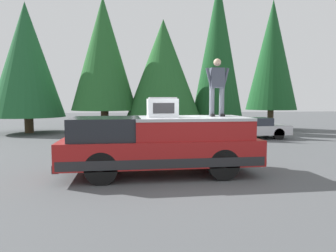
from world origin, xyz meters
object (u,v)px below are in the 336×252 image
Objects in this scene: compressor_unit at (162,107)px; person_on_truck_bed at (217,86)px; pickup_truck at (160,144)px; parked_car_silver at (251,128)px; parked_car_navy at (158,129)px.

person_on_truck_bed is at bearing -84.48° from compressor_unit.
pickup_truck is 1.06m from compressor_unit.
compressor_unit is (-0.02, -0.06, 1.05)m from pickup_truck.
parked_car_silver is (7.49, -5.96, -0.29)m from pickup_truck.
person_on_truck_bed reaches higher than pickup_truck.
compressor_unit is 7.89m from parked_car_navy.
parked_car_silver and parked_car_navy have the same top height.
parked_car_silver is at bearing -38.17° from compressor_unit.
parked_car_silver is at bearing -92.53° from parked_car_navy.
parked_car_silver is at bearing -30.10° from person_on_truck_bed.
compressor_unit is 1.76m from person_on_truck_bed.
person_on_truck_bed is (0.16, -1.64, 0.62)m from compressor_unit.
pickup_truck is 6.60× the size of compressor_unit.
pickup_truck reaches higher than parked_car_navy.
parked_car_navy is (0.23, 5.21, 0.00)m from parked_car_silver.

